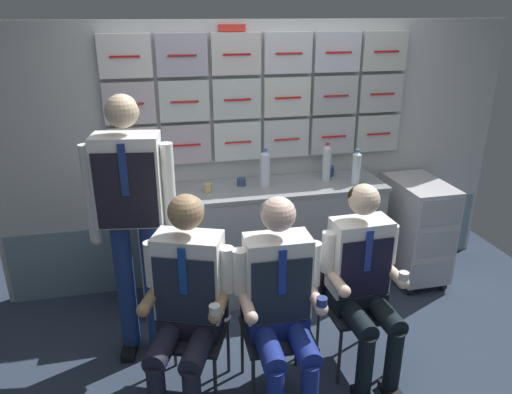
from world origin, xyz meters
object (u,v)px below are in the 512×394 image
folding_chair_left (195,311)px  coffee_cup_spare (208,188)px  folding_chair_near_trolley (351,288)px  crew_member_standing (132,207)px  folding_chair_center (273,311)px  crew_member_center (280,297)px  water_bottle_short (327,163)px  crew_member_left (186,296)px  crew_member_near_trolley (364,276)px  service_trolley (416,227)px

folding_chair_left → coffee_cup_spare: bearing=76.8°
folding_chair_near_trolley → crew_member_standing: bearing=166.0°
folding_chair_center → coffee_cup_spare: 1.14m
crew_member_standing → coffee_cup_spare: crew_member_standing is taller
crew_member_center → water_bottle_short: crew_member_center is taller
folding_chair_left → coffee_cup_spare: coffee_cup_spare is taller
crew_member_left → crew_member_center: size_ratio=1.01×
coffee_cup_spare → crew_member_standing: bearing=-135.2°
crew_member_center → crew_member_standing: crew_member_standing is taller
folding_chair_near_trolley → crew_member_standing: (-1.35, 0.34, 0.57)m
folding_chair_center → crew_member_center: bearing=-91.2°
crew_member_left → crew_member_near_trolley: 1.09m
crew_member_left → crew_member_near_trolley: crew_member_left is taller
crew_member_center → crew_member_standing: (-0.79, 0.63, 0.37)m
service_trolley → coffee_cup_spare: size_ratio=13.82×
service_trolley → coffee_cup_spare: bearing=178.1°
service_trolley → crew_member_standing: size_ratio=0.50×
folding_chair_center → crew_member_standing: (-0.79, 0.47, 0.57)m
crew_member_center → service_trolley: bearing=36.2°
crew_member_near_trolley → coffee_cup_spare: (-0.82, 1.03, 0.27)m
crew_member_center → crew_member_near_trolley: crew_member_center is taller
folding_chair_center → crew_member_near_trolley: size_ratio=0.66×
folding_chair_near_trolley → folding_chair_center: bearing=-166.3°
folding_chair_center → folding_chair_near_trolley: same height
crew_member_center → crew_member_standing: 1.08m
service_trolley → crew_member_near_trolley: 1.38m
service_trolley → crew_member_left: bearing=-154.0°
service_trolley → crew_member_near_trolley: crew_member_near_trolley is taller
folding_chair_center → folding_chair_near_trolley: bearing=13.7°
crew_member_near_trolley → crew_member_left: bearing=-179.1°
crew_member_near_trolley → folding_chair_left: bearing=172.9°
water_bottle_short → folding_chair_near_trolley: bearing=-99.4°
folding_chair_near_trolley → coffee_cup_spare: bearing=132.9°
folding_chair_center → crew_member_near_trolley: bearing=-2.2°
service_trolley → crew_member_near_trolley: bearing=-134.2°
water_bottle_short → folding_chair_left: bearing=-140.9°
crew_member_near_trolley → water_bottle_short: (0.15, 1.09, 0.39)m
service_trolley → folding_chair_left: size_ratio=1.07×
folding_chair_near_trolley → crew_member_near_trolley: bearing=-88.3°
crew_member_center → folding_chair_near_trolley: size_ratio=1.54×
folding_chair_center → crew_member_standing: crew_member_standing is taller
crew_member_near_trolley → service_trolley: bearing=45.8°
folding_chair_left → coffee_cup_spare: 1.04m
folding_chair_center → folding_chair_near_trolley: 0.58m
coffee_cup_spare → service_trolley: bearing=-1.9°
folding_chair_center → water_bottle_short: 1.40m
service_trolley → crew_member_standing: bearing=-168.3°
service_trolley → folding_chair_left: 2.15m
folding_chair_left → crew_member_standing: size_ratio=0.47×
folding_chair_center → crew_member_center: crew_member_center is taller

